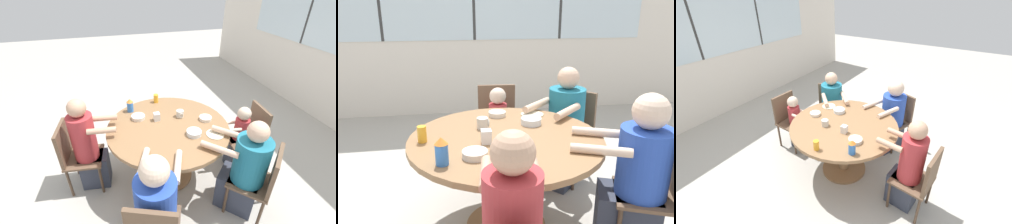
{
  "view_description": "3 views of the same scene",
  "coord_description": "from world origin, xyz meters",
  "views": [
    {
      "loc": [
        1.96,
        -0.57,
        2.17
      ],
      "look_at": [
        0.0,
        0.0,
        0.92
      ],
      "focal_mm": 24.0,
      "sensor_mm": 36.0,
      "label": 1
    },
    {
      "loc": [
        -0.34,
        -2.08,
        1.61
      ],
      "look_at": [
        0.0,
        0.0,
        0.92
      ],
      "focal_mm": 35.0,
      "sensor_mm": 36.0,
      "label": 2
    },
    {
      "loc": [
        -2.02,
        -1.22,
        2.28
      ],
      "look_at": [
        0.0,
        0.0,
        0.92
      ],
      "focal_mm": 24.0,
      "sensor_mm": 36.0,
      "label": 3
    }
  ],
  "objects": [
    {
      "name": "ground_plane",
      "position": [
        0.0,
        0.0,
        0.0
      ],
      "size": [
        16.0,
        16.0,
        0.0
      ],
      "primitive_type": "plane",
      "color": "#B2ADA3"
    },
    {
      "name": "dining_table",
      "position": [
        0.0,
        0.0,
        0.59
      ],
      "size": [
        1.35,
        1.35,
        0.74
      ],
      "color": "olive",
      "rests_on": "ground_plane"
    },
    {
      "name": "chair_for_woman_green_shirt",
      "position": [
        0.76,
        0.72,
        0.5
      ],
      "size": [
        0.57,
        0.57,
        0.84
      ],
      "rotation": [
        0.0,
        0.0,
        -3.95
      ],
      "color": "brown",
      "rests_on": "ground_plane"
    },
    {
      "name": "chair_for_man_teal_shirt",
      "position": [
        -0.14,
        -1.04,
        0.5
      ],
      "size": [
        0.45,
        0.45,
        0.84
      ],
      "rotation": [
        0.0,
        0.0,
        -0.13
      ],
      "color": "brown",
      "rests_on": "ground_plane"
    },
    {
      "name": "chair_for_toddler",
      "position": [
        0.08,
        1.04,
        0.5
      ],
      "size": [
        0.43,
        0.43,
        0.84
      ],
      "rotation": [
        0.0,
        0.0,
        -3.22
      ],
      "color": "brown",
      "rests_on": "ground_plane"
    },
    {
      "name": "person_woman_green_shirt",
      "position": [
        0.64,
        0.61,
        0.49
      ],
      "size": [
        0.65,
        0.64,
        1.1
      ],
      "rotation": [
        0.0,
        0.0,
        -3.95
      ],
      "color": "#333847",
      "rests_on": "ground_plane"
    },
    {
      "name": "person_man_blue_shirt",
      "position": [
        0.81,
        -0.33,
        0.5
      ],
      "size": [
        0.68,
        0.54,
        1.11
      ],
      "rotation": [
        0.0,
        0.0,
        1.18
      ],
      "color": "#333847",
      "rests_on": "ground_plane"
    },
    {
      "name": "person_man_teal_shirt",
      "position": [
        -0.12,
        -0.88,
        0.53
      ],
      "size": [
        0.33,
        0.51,
        1.14
      ],
      "rotation": [
        0.0,
        0.0,
        -0.13
      ],
      "color": "#333847",
      "rests_on": "ground_plane"
    },
    {
      "name": "person_toddler",
      "position": [
        0.07,
        0.89,
        0.42
      ],
      "size": [
        0.21,
        0.34,
        0.87
      ],
      "rotation": [
        0.0,
        0.0,
        -3.22
      ],
      "color": "#333847",
      "rests_on": "ground_plane"
    },
    {
      "name": "coffee_mug",
      "position": [
        -0.14,
        0.19,
        0.78
      ],
      "size": [
        0.09,
        0.09,
        0.08
      ],
      "color": "beige",
      "rests_on": "dining_table"
    },
    {
      "name": "sippy_cup",
      "position": [
        -0.43,
        -0.35,
        0.83
      ],
      "size": [
        0.08,
        0.08,
        0.17
      ],
      "color": "blue",
      "rests_on": "dining_table"
    },
    {
      "name": "juice_glass",
      "position": [
        -0.57,
        0.0,
        0.8
      ],
      "size": [
        0.06,
        0.06,
        0.11
      ],
      "color": "gold",
      "rests_on": "dining_table"
    },
    {
      "name": "milk_carton_small",
      "position": [
        -0.15,
        -0.09,
        0.79
      ],
      "size": [
        0.07,
        0.07,
        0.09
      ],
      "color": "silver",
      "rests_on": "dining_table"
    },
    {
      "name": "bowl_white_shallow",
      "position": [
        -0.0,
        0.45,
        0.76
      ],
      "size": [
        0.14,
        0.14,
        0.04
      ],
      "color": "silver",
      "rests_on": "dining_table"
    },
    {
      "name": "bowl_cereal",
      "position": [
        -0.24,
        -0.29,
        0.76
      ],
      "size": [
        0.16,
        0.16,
        0.04
      ],
      "color": "silver",
      "rests_on": "dining_table"
    },
    {
      "name": "bowl_fruit",
      "position": [
        0.23,
        0.22,
        0.77
      ],
      "size": [
        0.16,
        0.16,
        0.05
      ],
      "color": "silver",
      "rests_on": "dining_table"
    },
    {
      "name": "plate_tortillas",
      "position": [
        0.29,
        0.43,
        0.75
      ],
      "size": [
        0.19,
        0.19,
        0.01
      ],
      "color": "beige",
      "rests_on": "dining_table"
    }
  ]
}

